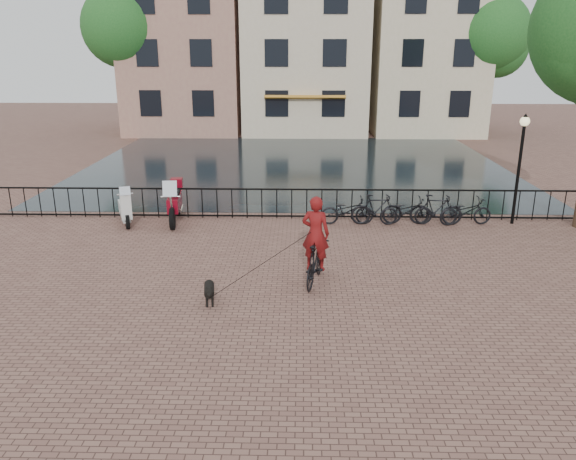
{
  "coord_description": "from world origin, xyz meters",
  "views": [
    {
      "loc": [
        0.33,
        -10.06,
        5.42
      ],
      "look_at": [
        0.0,
        3.0,
        1.2
      ],
      "focal_mm": 35.0,
      "sensor_mm": 36.0,
      "label": 1
    }
  ],
  "objects_px": {
    "lamp_post": "(521,151)",
    "dog": "(209,292)",
    "scooter": "(124,203)",
    "cyclist": "(315,245)",
    "motorcycle": "(174,198)"
  },
  "relations": [
    {
      "from": "lamp_post",
      "to": "scooter",
      "type": "bearing_deg",
      "value": -178.53
    },
    {
      "from": "lamp_post",
      "to": "dog",
      "type": "bearing_deg",
      "value": -144.86
    },
    {
      "from": "dog",
      "to": "scooter",
      "type": "bearing_deg",
      "value": 112.55
    },
    {
      "from": "lamp_post",
      "to": "dog",
      "type": "relative_size",
      "value": 4.08
    },
    {
      "from": "dog",
      "to": "motorcycle",
      "type": "xyz_separation_m",
      "value": [
        -2.11,
        6.22,
        0.54
      ]
    },
    {
      "from": "motorcycle",
      "to": "scooter",
      "type": "relative_size",
      "value": 1.48
    },
    {
      "from": "motorcycle",
      "to": "scooter",
      "type": "height_order",
      "value": "motorcycle"
    },
    {
      "from": "cyclist",
      "to": "lamp_post",
      "type": "bearing_deg",
      "value": -129.11
    },
    {
      "from": "scooter",
      "to": "dog",
      "type": "bearing_deg",
      "value": -80.8
    },
    {
      "from": "scooter",
      "to": "lamp_post",
      "type": "bearing_deg",
      "value": -21.12
    },
    {
      "from": "cyclist",
      "to": "dog",
      "type": "relative_size",
      "value": 3.0
    },
    {
      "from": "cyclist",
      "to": "motorcycle",
      "type": "relative_size",
      "value": 1.09
    },
    {
      "from": "lamp_post",
      "to": "cyclist",
      "type": "xyz_separation_m",
      "value": [
        -6.54,
        -5.05,
        -1.41
      ]
    },
    {
      "from": "lamp_post",
      "to": "motorcycle",
      "type": "xyz_separation_m",
      "value": [
        -11.02,
        -0.05,
        -1.57
      ]
    },
    {
      "from": "cyclist",
      "to": "scooter",
      "type": "relative_size",
      "value": 1.62
    }
  ]
}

